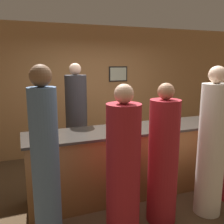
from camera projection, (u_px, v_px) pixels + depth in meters
The scene contains 15 objects.
ground_plane at pixel (129, 192), 3.95m from camera, with size 14.00×14.00×0.00m, color #4C3823.
back_wall at pixel (92, 90), 5.58m from camera, with size 8.00×0.08×2.80m.
bar_counter at pixel (130, 161), 3.85m from camera, with size 3.11×0.72×1.05m.
bartender at pixel (77, 127), 4.27m from camera, with size 0.36×0.36×2.01m.
guest_0 at pixel (123, 170), 2.82m from camera, with size 0.39×0.39×1.80m.
guest_1 at pixel (163, 160), 3.11m from camera, with size 0.37×0.37×1.79m.
guest_2 at pixel (211, 148), 3.26m from camera, with size 0.35×0.35×1.98m.
guest_3 at pixel (46, 167), 2.58m from camera, with size 0.29×0.29×2.01m.
wine_bottle_0 at pixel (47, 126), 3.46m from camera, with size 0.08×0.08×0.26m.
ice_bucket at pixel (117, 122), 3.74m from camera, with size 0.21×0.21×0.18m.
wine_glass_0 at pixel (124, 125), 3.49m from camera, with size 0.06×0.06×0.15m.
wine_glass_1 at pixel (204, 116), 4.00m from camera, with size 0.08×0.08×0.16m.
wine_glass_2 at pixel (53, 131), 3.16m from camera, with size 0.08×0.08×0.16m.
wine_glass_3 at pixel (43, 133), 3.06m from camera, with size 0.07×0.07×0.16m.
wine_glass_4 at pixel (48, 129), 3.22m from camera, with size 0.06×0.06×0.17m.
Camera 1 is at (-1.53, -3.29, 2.03)m, focal length 40.00 mm.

